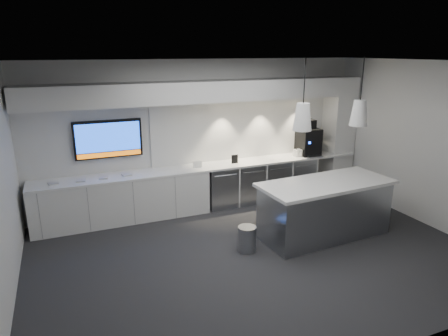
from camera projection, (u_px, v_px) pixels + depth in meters
name	position (u px, v px, depth m)	size (l,w,h in m)	color
floor	(256.00, 254.00, 6.46)	(7.00, 7.00, 0.00)	#28282A
ceiling	(261.00, 62.00, 5.61)	(7.00, 7.00, 0.00)	black
wall_back	(203.00, 134.00, 8.25)	(7.00, 7.00, 0.00)	silver
wall_front	(378.00, 231.00, 3.82)	(7.00, 7.00, 0.00)	silver
wall_right	(428.00, 145.00, 7.32)	(7.00, 7.00, 0.00)	silver
back_counter	(209.00, 167.00, 8.13)	(6.80, 0.65, 0.04)	white
left_base_cabinets	(123.00, 199.00, 7.62)	(3.30, 0.63, 0.86)	white
fridge_unit_a	(220.00, 186.00, 8.36)	(0.60, 0.61, 0.85)	gray
fridge_unit_b	(247.00, 183.00, 8.59)	(0.60, 0.61, 0.85)	gray
fridge_unit_c	(273.00, 179.00, 8.82)	(0.60, 0.61, 0.85)	gray
fridge_unit_d	(297.00, 176.00, 9.05)	(0.60, 0.61, 0.85)	gray
backsplash	(255.00, 128.00, 8.65)	(4.60, 0.03, 1.30)	white
soffit	(207.00, 91.00, 7.73)	(6.90, 0.60, 0.40)	white
column	(338.00, 134.00, 9.21)	(0.55, 0.55, 2.60)	white
wall_tv	(108.00, 139.00, 7.49)	(1.25, 0.07, 0.72)	black
island	(325.00, 209.00, 6.97)	(2.40, 1.14, 0.99)	gray
bin	(247.00, 239.00, 6.50)	(0.30, 0.30, 0.42)	gray
coffee_machine	(308.00, 140.00, 8.94)	(0.46, 0.63, 0.79)	black
sign_black	(235.00, 159.00, 8.28)	(0.14, 0.02, 0.18)	black
sign_white	(197.00, 164.00, 7.98)	(0.18, 0.02, 0.14)	white
cup_cluster	(300.00, 153.00, 8.86)	(0.27, 0.17, 0.15)	white
tray_a	(53.00, 183.00, 7.01)	(0.16, 0.16, 0.03)	#BCBCBC
tray_b	(81.00, 181.00, 7.16)	(0.16, 0.16, 0.03)	#BCBCBC
tray_c	(104.00, 178.00, 7.32)	(0.16, 0.16, 0.03)	#BCBCBC
tray_d	(127.00, 175.00, 7.50)	(0.16, 0.16, 0.03)	#BCBCBC
pendant_left	(303.00, 117.00, 6.29)	(0.30, 0.30, 1.13)	white
pendant_right	(359.00, 113.00, 6.70)	(0.30, 0.30, 1.13)	white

